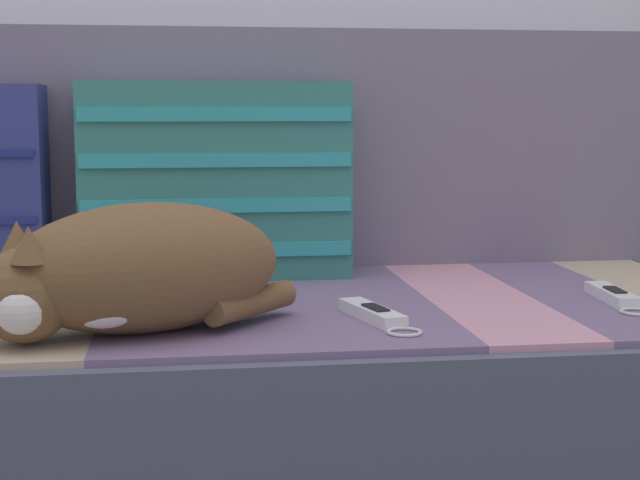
{
  "coord_description": "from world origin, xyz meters",
  "views": [
    {
      "loc": [
        -0.05,
        -1.42,
        0.68
      ],
      "look_at": [
        0.16,
        0.06,
        0.48
      ],
      "focal_mm": 55.0,
      "sensor_mm": 36.0,
      "label": 1
    }
  ],
  "objects": [
    {
      "name": "sleeping_cat",
      "position": [
        -0.12,
        -0.11,
        0.47
      ],
      "size": [
        0.43,
        0.31,
        0.18
      ],
      "color": "brown",
      "rests_on": "couch"
    },
    {
      "name": "game_remote_near",
      "position": [
        0.62,
        0.01,
        0.39
      ],
      "size": [
        0.06,
        0.2,
        0.02
      ],
      "color": "white",
      "rests_on": "couch"
    },
    {
      "name": "throw_pillow_striped",
      "position": [
        0.01,
        0.33,
        0.56
      ],
      "size": [
        0.48,
        0.14,
        0.35
      ],
      "color": "#337A70",
      "rests_on": "couch"
    },
    {
      "name": "game_remote_far",
      "position": [
        0.22,
        -0.07,
        0.39
      ],
      "size": [
        0.09,
        0.21,
        0.02
      ],
      "color": "white",
      "rests_on": "couch"
    },
    {
      "name": "sofa_backrest",
      "position": [
        0.0,
        0.48,
        0.61
      ],
      "size": [
        1.76,
        0.14,
        0.45
      ],
      "color": "slate",
      "rests_on": "couch"
    },
    {
      "name": "couch",
      "position": [
        0.0,
        0.14,
        0.19
      ],
      "size": [
        1.8,
        0.83,
        0.38
      ],
      "color": "#3D3838",
      "rests_on": "ground_plane"
    }
  ]
}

